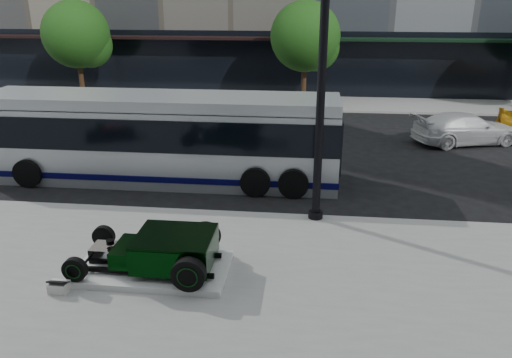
# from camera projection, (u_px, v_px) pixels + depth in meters

# --- Properties ---
(ground) EXTENTS (120.00, 120.00, 0.00)m
(ground) POSITION_uv_depth(u_px,v_px,m) (264.00, 191.00, 16.37)
(ground) COLOR black
(ground) RESTS_ON ground
(sidewalk_far) EXTENTS (70.00, 4.00, 0.12)m
(sidewalk_far) POSITION_uv_depth(u_px,v_px,m) (286.00, 103.00, 29.40)
(sidewalk_far) COLOR gray
(sidewalk_far) RESTS_ON ground
(street_trees) EXTENTS (29.80, 3.80, 5.70)m
(street_trees) POSITION_uv_depth(u_px,v_px,m) (308.00, 39.00, 27.13)
(street_trees) COLOR black
(street_trees) RESTS_ON sidewalk_far
(display_plinth) EXTENTS (3.40, 1.80, 0.15)m
(display_plinth) POSITION_uv_depth(u_px,v_px,m) (153.00, 269.00, 11.33)
(display_plinth) COLOR silver
(display_plinth) RESTS_ON sidewalk_near
(hot_rod) EXTENTS (3.22, 2.00, 0.81)m
(hot_rod) POSITION_uv_depth(u_px,v_px,m) (166.00, 250.00, 11.12)
(hot_rod) COLOR black
(hot_rod) RESTS_ON display_plinth
(info_plaque) EXTENTS (0.40, 0.30, 0.31)m
(info_plaque) POSITION_uv_depth(u_px,v_px,m) (59.00, 286.00, 10.55)
(info_plaque) COLOR silver
(info_plaque) RESTS_ON sidewalk_near
(lamppost) EXTENTS (0.41, 0.41, 7.39)m
(lamppost) POSITION_uv_depth(u_px,v_px,m) (321.00, 98.00, 12.92)
(lamppost) COLOR black
(lamppost) RESTS_ON sidewalk_near
(transit_bus) EXTENTS (12.12, 2.88, 2.92)m
(transit_bus) POSITION_uv_depth(u_px,v_px,m) (161.00, 137.00, 16.97)
(transit_bus) COLOR #B6BCC0
(transit_bus) RESTS_ON ground
(white_sedan) EXTENTS (4.91, 3.11, 1.32)m
(white_sedan) POSITION_uv_depth(u_px,v_px,m) (466.00, 128.00, 21.34)
(white_sedan) COLOR silver
(white_sedan) RESTS_ON ground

